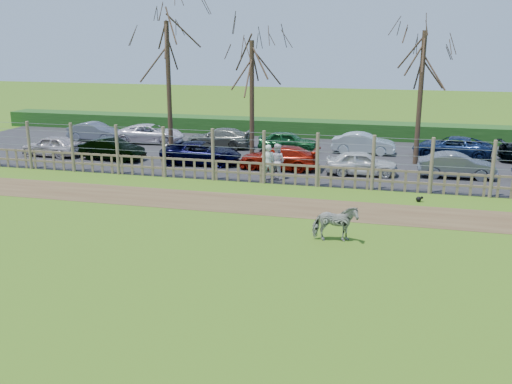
% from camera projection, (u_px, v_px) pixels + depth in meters
% --- Properties ---
extents(ground, '(120.00, 120.00, 0.00)m').
position_uv_depth(ground, '(210.00, 240.00, 19.40)').
color(ground, olive).
rests_on(ground, ground).
extents(dirt_strip, '(34.00, 2.80, 0.01)m').
position_uv_depth(dirt_strip, '(244.00, 204.00, 23.61)').
color(dirt_strip, brown).
rests_on(dirt_strip, ground).
extents(asphalt, '(44.00, 13.00, 0.04)m').
position_uv_depth(asphalt, '(290.00, 156.00, 32.96)').
color(asphalt, '#232326').
rests_on(asphalt, ground).
extents(hedge, '(46.00, 2.00, 1.10)m').
position_uv_depth(hedge, '(309.00, 128.00, 39.36)').
color(hedge, '#1E4716').
rests_on(hedge, ground).
extents(fence, '(30.16, 0.16, 2.50)m').
position_uv_depth(fence, '(264.00, 167.00, 26.67)').
color(fence, brown).
rests_on(fence, ground).
extents(tree_left, '(4.80, 4.80, 7.88)m').
position_uv_depth(tree_left, '(168.00, 57.00, 31.14)').
color(tree_left, '#3D2B1E').
rests_on(tree_left, ground).
extents(tree_mid, '(4.80, 4.80, 6.83)m').
position_uv_depth(tree_mid, '(252.00, 71.00, 31.21)').
color(tree_mid, '#3D2B1E').
rests_on(tree_mid, ground).
extents(tree_right, '(4.80, 4.80, 7.35)m').
position_uv_depth(tree_right, '(422.00, 65.00, 29.46)').
color(tree_right, '#3D2B1E').
rests_on(tree_right, ground).
extents(zebra, '(1.59, 0.93, 1.26)m').
position_uv_depth(zebra, '(335.00, 223.00, 19.12)').
color(zebra, gray).
rests_on(zebra, ground).
extents(visitor_a, '(0.70, 0.54, 1.72)m').
position_uv_depth(visitor_a, '(268.00, 162.00, 27.12)').
color(visitor_a, silver).
rests_on(visitor_a, asphalt).
extents(visitor_b, '(1.01, 0.90, 1.72)m').
position_uv_depth(visitor_b, '(277.00, 161.00, 27.33)').
color(visitor_b, silver).
rests_on(visitor_b, asphalt).
extents(crow, '(0.30, 0.22, 0.24)m').
position_uv_depth(crow, '(419.00, 199.00, 23.86)').
color(crow, black).
rests_on(crow, ground).
extents(car_0, '(3.60, 1.63, 1.20)m').
position_uv_depth(car_0, '(52.00, 146.00, 32.66)').
color(car_0, beige).
rests_on(car_0, asphalt).
extents(car_1, '(3.75, 1.61, 1.20)m').
position_uv_depth(car_1, '(112.00, 149.00, 31.66)').
color(car_1, black).
rests_on(car_1, asphalt).
extents(car_2, '(4.48, 2.37, 1.20)m').
position_uv_depth(car_2, '(201.00, 153.00, 30.66)').
color(car_2, black).
rests_on(car_2, asphalt).
extents(car_3, '(4.16, 1.75, 1.20)m').
position_uv_depth(car_3, '(279.00, 158.00, 29.44)').
color(car_3, maroon).
rests_on(car_3, asphalt).
extents(car_4, '(3.65, 1.76, 1.20)m').
position_uv_depth(car_4, '(361.00, 163.00, 28.24)').
color(car_4, silver).
rests_on(car_4, asphalt).
extents(car_5, '(3.69, 1.42, 1.20)m').
position_uv_depth(car_5, '(457.00, 165.00, 27.66)').
color(car_5, '#545961').
rests_on(car_5, asphalt).
extents(car_7, '(3.73, 1.54, 1.20)m').
position_uv_depth(car_7, '(95.00, 132.00, 37.44)').
color(car_7, slate).
rests_on(car_7, asphalt).
extents(car_8, '(4.53, 2.51, 1.20)m').
position_uv_depth(car_8, '(151.00, 134.00, 36.73)').
color(car_8, silver).
rests_on(car_8, asphalt).
extents(car_9, '(4.17, 1.77, 1.20)m').
position_uv_depth(car_9, '(219.00, 138.00, 35.15)').
color(car_9, '#616459').
rests_on(car_9, asphalt).
extents(car_10, '(3.59, 1.59, 1.20)m').
position_uv_depth(car_10, '(288.00, 141.00, 34.04)').
color(car_10, '#185727').
rests_on(car_10, asphalt).
extents(car_11, '(3.69, 1.40, 1.20)m').
position_uv_depth(car_11, '(364.00, 143.00, 33.40)').
color(car_11, '#AFC2C6').
rests_on(car_11, asphalt).
extents(car_12, '(4.54, 2.54, 1.20)m').
position_uv_depth(car_12, '(452.00, 147.00, 32.24)').
color(car_12, '#112149').
rests_on(car_12, asphalt).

